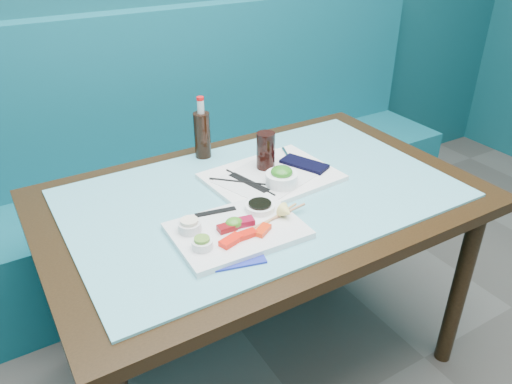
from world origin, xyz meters
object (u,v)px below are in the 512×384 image
sashimi_plate (237,231)px  serving_tray (272,177)px  blue_napkin (232,250)px  booth_bench (172,187)px  cola_glass (266,151)px  dining_table (262,216)px  seaweed_bowl (282,179)px  cola_bottle_body (202,135)px

sashimi_plate → serving_tray: size_ratio=0.86×
blue_napkin → sashimi_plate: bearing=50.7°
booth_bench → cola_glass: 0.86m
serving_tray → cola_glass: (0.01, 0.05, 0.07)m
booth_bench → dining_table: booth_bench is taller
booth_bench → seaweed_bowl: bearing=-85.7°
cola_glass → serving_tray: bearing=-100.3°
seaweed_bowl → cola_glass: size_ratio=0.81×
sashimi_plate → cola_bottle_body: bearing=76.4°
dining_table → cola_bottle_body: 0.39m
serving_tray → cola_bottle_body: cola_bottle_body is taller
seaweed_bowl → sashimi_plate: bearing=-149.0°
cola_glass → sashimi_plate: bearing=-133.8°
cola_glass → cola_bottle_body: 0.26m
dining_table → serving_tray: serving_tray is taller
cola_bottle_body → blue_napkin: bearing=-108.5°
booth_bench → sashimi_plate: (-0.18, -1.00, 0.39)m
serving_tray → cola_bottle_body: 0.31m
booth_bench → sashimi_plate: 1.09m
sashimi_plate → serving_tray: sashimi_plate is taller
dining_table → sashimi_plate: size_ratio=3.89×
blue_napkin → booth_bench: bearing=77.5°
dining_table → blue_napkin: (-0.24, -0.23, 0.09)m
seaweed_bowl → blue_napkin: (-0.30, -0.21, -0.03)m
sashimi_plate → seaweed_bowl: 0.29m
cola_bottle_body → serving_tray: bearing=-66.6°
booth_bench → cola_bottle_body: size_ratio=17.80×
cola_bottle_body → blue_napkin: cola_bottle_body is taller
booth_bench → serving_tray: size_ratio=7.20×
booth_bench → cola_bottle_body: bearing=-95.3°
dining_table → sashimi_plate: (-0.18, -0.16, 0.10)m
dining_table → sashimi_plate: sashimi_plate is taller
booth_bench → dining_table: 0.89m
cola_glass → dining_table: bearing=-125.9°
booth_bench → blue_napkin: (-0.24, -1.07, 0.39)m
seaweed_bowl → blue_napkin: seaweed_bowl is taller
sashimi_plate → serving_tray: (0.26, 0.22, -0.00)m
sashimi_plate → seaweed_bowl: size_ratio=3.42×
dining_table → seaweed_bowl: (0.06, -0.01, 0.13)m
seaweed_bowl → serving_tray: bearing=82.4°
cola_bottle_body → seaweed_bowl: bearing=-72.7°
cola_glass → seaweed_bowl: bearing=-98.7°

